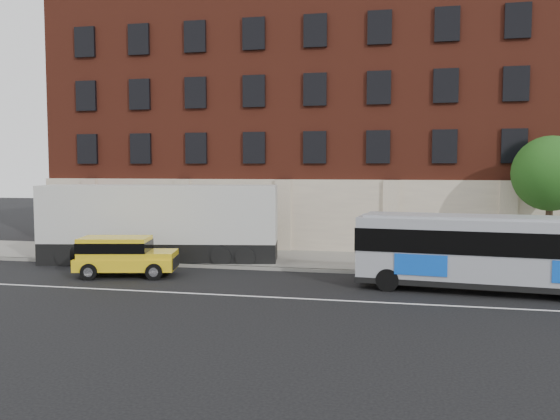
% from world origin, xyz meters
% --- Properties ---
extents(ground, '(120.00, 120.00, 0.00)m').
position_xyz_m(ground, '(0.00, 0.00, 0.00)').
color(ground, black).
rests_on(ground, ground).
extents(sidewalk, '(60.00, 6.00, 0.15)m').
position_xyz_m(sidewalk, '(0.00, 9.00, 0.07)').
color(sidewalk, gray).
rests_on(sidewalk, ground).
extents(kerb, '(60.00, 0.25, 0.15)m').
position_xyz_m(kerb, '(0.00, 6.00, 0.07)').
color(kerb, gray).
rests_on(kerb, ground).
extents(lane_line, '(60.00, 0.12, 0.01)m').
position_xyz_m(lane_line, '(0.00, 0.50, 0.01)').
color(lane_line, silver).
rests_on(lane_line, ground).
extents(building, '(30.00, 12.10, 15.00)m').
position_xyz_m(building, '(-0.01, 16.92, 7.58)').
color(building, maroon).
rests_on(building, sidewalk).
extents(sign_pole, '(0.30, 0.20, 2.50)m').
position_xyz_m(sign_pole, '(-8.50, 6.15, 1.45)').
color(sign_pole, slate).
rests_on(sign_pole, ground).
extents(street_tree, '(3.60, 3.60, 6.20)m').
position_xyz_m(street_tree, '(13.54, 9.48, 4.41)').
color(street_tree, '#3C281E').
rests_on(street_tree, sidewalk).
extents(city_bus, '(11.02, 3.33, 2.97)m').
position_xyz_m(city_bus, '(10.29, 3.10, 1.64)').
color(city_bus, '#989BA3').
rests_on(city_bus, ground).
extents(yellow_suv, '(4.73, 2.72, 1.76)m').
position_xyz_m(yellow_suv, '(-5.57, 3.18, 1.01)').
color(yellow_suv, yellow).
rests_on(yellow_suv, ground).
extents(shipping_container, '(12.05, 4.42, 3.94)m').
position_xyz_m(shipping_container, '(-5.40, 6.96, 1.95)').
color(shipping_container, black).
rests_on(shipping_container, ground).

